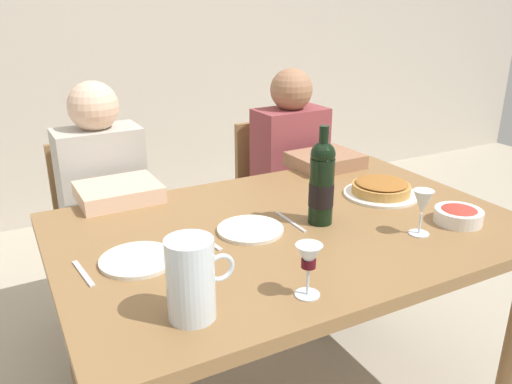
{
  "coord_description": "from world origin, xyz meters",
  "views": [
    {
      "loc": [
        -0.81,
        -1.3,
        1.45
      ],
      "look_at": [
        -0.08,
        0.1,
        0.86
      ],
      "focal_mm": 35.8,
      "sensor_mm": 36.0,
      "label": 1
    }
  ],
  "objects_px": {
    "baked_tart": "(381,188)",
    "diner_right": "(302,186)",
    "diner_left": "(112,219)",
    "water_pitcher": "(191,283)",
    "wine_glass_left_diner": "(309,259)",
    "chair_right": "(276,194)",
    "wine_bottle": "(322,183)",
    "dinner_plate_right_setting": "(250,230)",
    "wine_glass_right_diner": "(422,204)",
    "dinner_plate_left_setting": "(138,260)",
    "salad_bowl": "(458,215)",
    "dining_table": "(290,250)",
    "chair_left": "(101,225)"
  },
  "relations": [
    {
      "from": "baked_tart",
      "to": "dinner_plate_left_setting",
      "type": "distance_m",
      "value": 0.96
    },
    {
      "from": "salad_bowl",
      "to": "wine_glass_left_diner",
      "type": "relative_size",
      "value": 1.11
    },
    {
      "from": "wine_glass_right_diner",
      "to": "wine_bottle",
      "type": "bearing_deg",
      "value": 135.52
    },
    {
      "from": "wine_glass_right_diner",
      "to": "dinner_plate_right_setting",
      "type": "xyz_separation_m",
      "value": [
        -0.46,
        0.27,
        -0.1
      ]
    },
    {
      "from": "wine_glass_right_diner",
      "to": "dinner_plate_left_setting",
      "type": "relative_size",
      "value": 0.68
    },
    {
      "from": "salad_bowl",
      "to": "wine_glass_right_diner",
      "type": "distance_m",
      "value": 0.19
    },
    {
      "from": "wine_glass_right_diner",
      "to": "dinner_plate_right_setting",
      "type": "distance_m",
      "value": 0.54
    },
    {
      "from": "dinner_plate_left_setting",
      "to": "diner_right",
      "type": "bearing_deg",
      "value": 33.51
    },
    {
      "from": "salad_bowl",
      "to": "dinner_plate_right_setting",
      "type": "xyz_separation_m",
      "value": [
        -0.64,
        0.26,
        -0.02
      ]
    },
    {
      "from": "dining_table",
      "to": "water_pitcher",
      "type": "relative_size",
      "value": 7.52
    },
    {
      "from": "salad_bowl",
      "to": "wine_bottle",
      "type": "bearing_deg",
      "value": 152.0
    },
    {
      "from": "wine_glass_right_diner",
      "to": "dinner_plate_left_setting",
      "type": "height_order",
      "value": "wine_glass_right_diner"
    },
    {
      "from": "diner_right",
      "to": "chair_left",
      "type": "bearing_deg",
      "value": -18.5
    },
    {
      "from": "baked_tart",
      "to": "dinner_plate_right_setting",
      "type": "relative_size",
      "value": 1.3
    },
    {
      "from": "baked_tart",
      "to": "wine_glass_left_diner",
      "type": "bearing_deg",
      "value": -143.99
    },
    {
      "from": "chair_left",
      "to": "dinner_plate_right_setting",
      "type": "bearing_deg",
      "value": 108.33
    },
    {
      "from": "dinner_plate_right_setting",
      "to": "chair_right",
      "type": "distance_m",
      "value": 1.06
    },
    {
      "from": "diner_left",
      "to": "diner_right",
      "type": "relative_size",
      "value": 1.0
    },
    {
      "from": "baked_tart",
      "to": "diner_right",
      "type": "distance_m",
      "value": 0.58
    },
    {
      "from": "water_pitcher",
      "to": "chair_left",
      "type": "bearing_deg",
      "value": 89.08
    },
    {
      "from": "dining_table",
      "to": "diner_left",
      "type": "bearing_deg",
      "value": 124.38
    },
    {
      "from": "wine_glass_right_diner",
      "to": "dinner_plate_left_setting",
      "type": "distance_m",
      "value": 0.87
    },
    {
      "from": "chair_right",
      "to": "wine_glass_right_diner",
      "type": "bearing_deg",
      "value": 81.39
    },
    {
      "from": "chair_right",
      "to": "dinner_plate_right_setting",
      "type": "bearing_deg",
      "value": 53.01
    },
    {
      "from": "salad_bowl",
      "to": "chair_left",
      "type": "relative_size",
      "value": 0.18
    },
    {
      "from": "chair_left",
      "to": "diner_left",
      "type": "relative_size",
      "value": 0.75
    },
    {
      "from": "dinner_plate_right_setting",
      "to": "salad_bowl",
      "type": "bearing_deg",
      "value": -22.09
    },
    {
      "from": "baked_tart",
      "to": "dinner_plate_right_setting",
      "type": "bearing_deg",
      "value": -174.63
    },
    {
      "from": "chair_right",
      "to": "wine_bottle",
      "type": "bearing_deg",
      "value": 66.34
    },
    {
      "from": "diner_left",
      "to": "dinner_plate_left_setting",
      "type": "bearing_deg",
      "value": 82.99
    },
    {
      "from": "baked_tart",
      "to": "diner_right",
      "type": "bearing_deg",
      "value": 88.87
    },
    {
      "from": "wine_glass_left_diner",
      "to": "dinner_plate_right_setting",
      "type": "bearing_deg",
      "value": 83.49
    },
    {
      "from": "chair_left",
      "to": "chair_right",
      "type": "distance_m",
      "value": 0.9
    },
    {
      "from": "wine_glass_left_diner",
      "to": "diner_left",
      "type": "height_order",
      "value": "diner_left"
    },
    {
      "from": "baked_tart",
      "to": "wine_glass_left_diner",
      "type": "xyz_separation_m",
      "value": [
        -0.63,
        -0.46,
        0.07
      ]
    },
    {
      "from": "wine_bottle",
      "to": "wine_glass_left_diner",
      "type": "relative_size",
      "value": 2.34
    },
    {
      "from": "water_pitcher",
      "to": "wine_glass_right_diner",
      "type": "relative_size",
      "value": 1.35
    },
    {
      "from": "water_pitcher",
      "to": "diner_right",
      "type": "relative_size",
      "value": 0.17
    },
    {
      "from": "baked_tart",
      "to": "water_pitcher",
      "type": "bearing_deg",
      "value": -155.97
    },
    {
      "from": "baked_tart",
      "to": "chair_right",
      "type": "bearing_deg",
      "value": 89.77
    },
    {
      "from": "dining_table",
      "to": "chair_left",
      "type": "distance_m",
      "value": 1.01
    },
    {
      "from": "water_pitcher",
      "to": "diner_left",
      "type": "relative_size",
      "value": 0.17
    },
    {
      "from": "wine_glass_left_diner",
      "to": "diner_right",
      "type": "distance_m",
      "value": 1.22
    },
    {
      "from": "baked_tart",
      "to": "wine_glass_right_diner",
      "type": "bearing_deg",
      "value": -110.56
    },
    {
      "from": "dinner_plate_right_setting",
      "to": "diner_left",
      "type": "bearing_deg",
      "value": 115.81
    },
    {
      "from": "dining_table",
      "to": "wine_glass_left_diner",
      "type": "bearing_deg",
      "value": -115.63
    },
    {
      "from": "water_pitcher",
      "to": "wine_glass_left_diner",
      "type": "distance_m",
      "value": 0.29
    },
    {
      "from": "wine_bottle",
      "to": "dinner_plate_right_setting",
      "type": "distance_m",
      "value": 0.28
    },
    {
      "from": "dinner_plate_right_setting",
      "to": "wine_glass_left_diner",
      "type": "bearing_deg",
      "value": -96.51
    },
    {
      "from": "water_pitcher",
      "to": "wine_glass_right_diner",
      "type": "xyz_separation_m",
      "value": [
        0.79,
        0.09,
        0.02
      ]
    }
  ]
}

